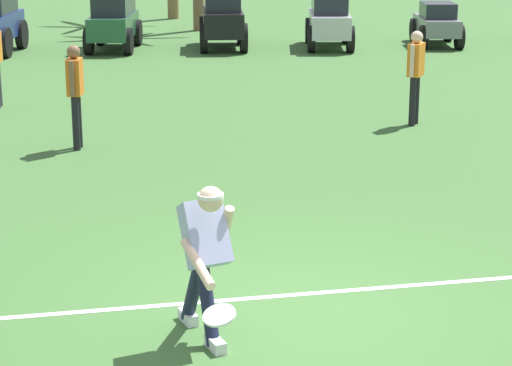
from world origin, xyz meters
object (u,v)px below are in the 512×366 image
at_px(teammate_near_sideline, 75,87).
at_px(parked_car_slot_c, 223,19).
at_px(teammate_deep, 416,69).
at_px(frisbee_thrower, 205,253).
at_px(parked_car_slot_b, 114,21).
at_px(parked_car_slot_d, 329,19).
at_px(parked_car_slot_e, 437,23).
at_px(frisbee_in_flight, 219,315).

bearing_deg(teammate_near_sideline, parked_car_slot_c, 74.68).
bearing_deg(teammate_deep, frisbee_thrower, -115.27).
bearing_deg(teammate_near_sideline, parked_car_slot_b, 89.28).
relative_size(frisbee_thrower, parked_car_slot_d, 0.56).
bearing_deg(parked_car_slot_e, parked_car_slot_d, -177.12).
distance_m(frisbee_in_flight, parked_car_slot_e, 19.44).
relative_size(frisbee_thrower, parked_car_slot_e, 0.61).
distance_m(teammate_near_sideline, parked_car_slot_b, 10.43).
bearing_deg(parked_car_slot_e, frisbee_in_flight, -110.22).
relative_size(frisbee_thrower, teammate_near_sideline, 0.89).
relative_size(frisbee_thrower, frisbee_in_flight, 3.87).
bearing_deg(teammate_near_sideline, parked_car_slot_d, 61.70).
xyz_separation_m(parked_car_slot_d, parked_car_slot_e, (2.83, 0.14, -0.16)).
height_order(teammate_deep, parked_car_slot_e, teammate_deep).
bearing_deg(parked_car_slot_b, parked_car_slot_c, -0.10).
height_order(parked_car_slot_c, parked_car_slot_e, parked_car_slot_c).
bearing_deg(parked_car_slot_c, teammate_near_sideline, -105.32).
relative_size(parked_car_slot_c, parked_car_slot_e, 1.05).
height_order(frisbee_thrower, parked_car_slot_e, frisbee_thrower).
bearing_deg(teammate_near_sideline, parked_car_slot_e, 51.27).
distance_m(parked_car_slot_b, parked_car_slot_d, 5.42).
bearing_deg(frisbee_thrower, parked_car_slot_b, 94.79).
bearing_deg(frisbee_thrower, parked_car_slot_d, 77.12).
height_order(frisbee_thrower, teammate_near_sideline, teammate_near_sideline).
bearing_deg(parked_car_slot_c, parked_car_slot_b, 179.90).
xyz_separation_m(parked_car_slot_c, parked_car_slot_e, (5.53, 0.03, -0.18)).
height_order(teammate_near_sideline, parked_car_slot_d, teammate_near_sideline).
bearing_deg(teammate_deep, parked_car_slot_e, 72.45).
xyz_separation_m(frisbee_thrower, teammate_near_sideline, (-1.59, 7.00, 0.15)).
xyz_separation_m(teammate_deep, parked_car_slot_d, (0.11, 9.16, -0.22)).
xyz_separation_m(frisbee_thrower, parked_car_slot_b, (-1.46, 17.43, -0.07)).
relative_size(frisbee_in_flight, parked_car_slot_d, 0.14).
distance_m(teammate_near_sideline, parked_car_slot_e, 13.40).
bearing_deg(teammate_deep, teammate_near_sideline, -168.05).
bearing_deg(frisbee_thrower, teammate_near_sideline, 102.81).
height_order(teammate_near_sideline, parked_car_slot_c, teammate_near_sideline).
xyz_separation_m(teammate_deep, parked_car_slot_c, (-2.59, 9.27, -0.20)).
relative_size(teammate_near_sideline, teammate_deep, 1.00).
height_order(frisbee_in_flight, parked_car_slot_b, parked_car_slot_b).
bearing_deg(parked_car_slot_b, teammate_deep, -60.21).
bearing_deg(parked_car_slot_e, parked_car_slot_b, -179.83).
relative_size(teammate_deep, parked_car_slot_c, 0.66).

